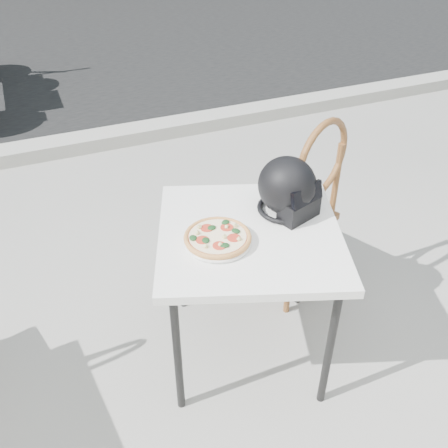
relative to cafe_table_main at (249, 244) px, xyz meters
name	(u,v)px	position (x,y,z in m)	size (l,w,h in m)	color
ground	(260,417)	(-0.11, -0.39, -0.68)	(80.00, 80.00, 0.00)	#9C9A94
street_asphalt	(55,33)	(-0.11, 6.61, -0.68)	(30.00, 8.00, 0.00)	black
curb	(113,137)	(-0.11, 2.61, -0.62)	(30.00, 0.25, 0.12)	#AAA89F
cafe_table_main	(249,244)	(0.00, 0.00, 0.00)	(1.01, 1.01, 0.75)	white
plate	(218,241)	(-0.16, -0.02, 0.08)	(0.34, 0.34, 0.02)	white
pizza	(218,237)	(-0.16, -0.02, 0.10)	(0.37, 0.37, 0.04)	#CA8A4A
helmet	(288,189)	(0.22, 0.08, 0.18)	(0.33, 0.34, 0.27)	black
cafe_chair_main	(300,201)	(0.44, 0.30, -0.07)	(0.56, 0.56, 1.10)	brown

